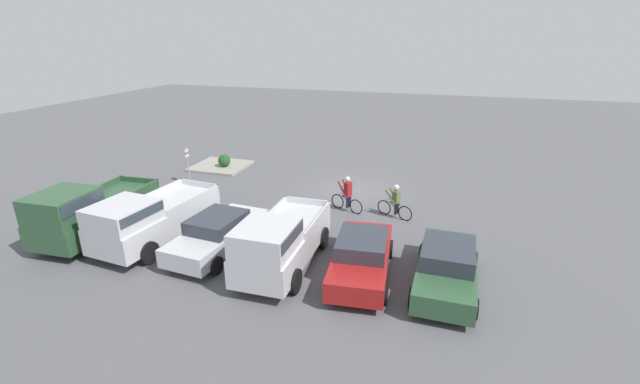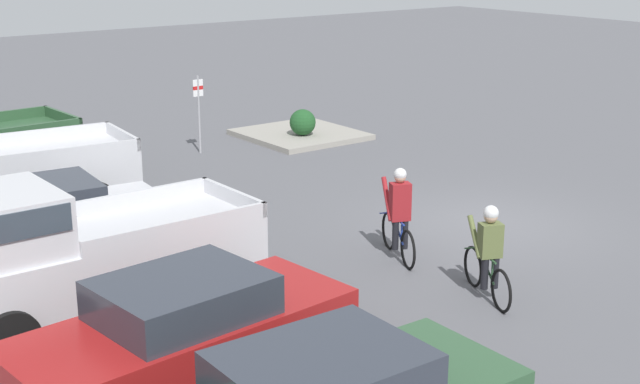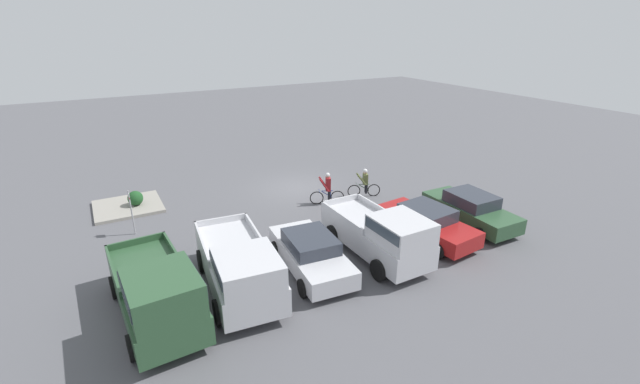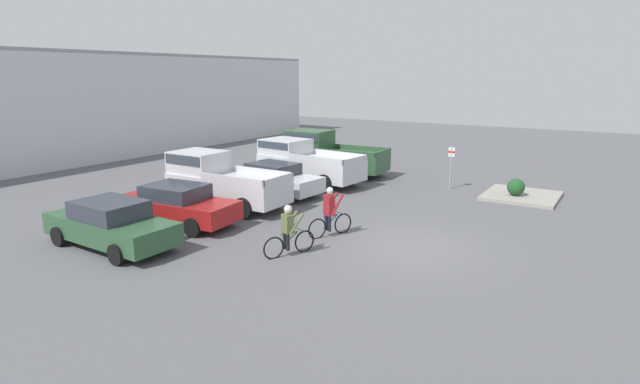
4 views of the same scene
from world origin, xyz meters
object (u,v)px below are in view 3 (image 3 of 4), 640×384
at_px(sedan_2, 311,253).
at_px(shrub, 135,198).
at_px(pickup_truck_2, 157,292).
at_px(cyclist_0, 327,188).
at_px(pickup_truck_0, 382,234).
at_px(sedan_1, 426,223).
at_px(cyclist_1, 365,183).
at_px(pickup_truck_1, 240,267).
at_px(sedan_0, 470,209).
at_px(fire_lane_sign, 131,208).

distance_m(sedan_2, shrub, 10.79).
relative_size(pickup_truck_2, cyclist_0, 3.27).
relative_size(pickup_truck_0, cyclist_0, 3.05).
height_order(sedan_1, sedan_2, sedan_1).
height_order(pickup_truck_0, cyclist_1, pickup_truck_0).
distance_m(cyclist_1, shrub, 11.90).
bearing_deg(pickup_truck_0, pickup_truck_2, -0.78).
height_order(pickup_truck_1, cyclist_0, pickup_truck_1).
distance_m(sedan_0, sedan_2, 8.40).
height_order(sedan_1, shrub, sedan_1).
relative_size(sedan_0, shrub, 6.28).
relative_size(pickup_truck_1, fire_lane_sign, 2.69).
bearing_deg(pickup_truck_0, sedan_2, -13.30).
distance_m(sedan_1, cyclist_0, 5.72).
bearing_deg(cyclist_0, cyclist_1, 177.69).
distance_m(cyclist_0, cyclist_1, 2.26).
relative_size(pickup_truck_1, pickup_truck_2, 1.00).
bearing_deg(sedan_0, cyclist_1, -65.32).
distance_m(pickup_truck_1, fire_lane_sign, 7.20).
relative_size(pickup_truck_0, pickup_truck_1, 0.93).
xyz_separation_m(pickup_truck_0, cyclist_1, (-3.21, -5.85, -0.35)).
bearing_deg(sedan_2, pickup_truck_2, 5.63).
relative_size(sedan_2, pickup_truck_1, 0.85).
bearing_deg(sedan_2, pickup_truck_0, 166.70).
bearing_deg(sedan_2, cyclist_0, -125.42).
distance_m(sedan_1, pickup_truck_0, 2.87).
bearing_deg(pickup_truck_1, cyclist_0, -140.01).
bearing_deg(sedan_0, pickup_truck_0, 6.75).
height_order(cyclist_1, fire_lane_sign, fire_lane_sign).
xyz_separation_m(pickup_truck_1, cyclist_1, (-8.86, -5.45, -0.32)).
bearing_deg(pickup_truck_2, fire_lane_sign, -90.51).
bearing_deg(pickup_truck_0, fire_lane_sign, -40.46).
distance_m(sedan_1, shrub, 14.39).
distance_m(pickup_truck_1, pickup_truck_2, 2.75).
height_order(pickup_truck_0, pickup_truck_1, pickup_truck_0).
relative_size(sedan_2, fire_lane_sign, 2.28).
relative_size(pickup_truck_1, cyclist_0, 3.27).
bearing_deg(sedan_2, sedan_1, 178.63).
height_order(pickup_truck_2, cyclist_1, pickup_truck_2).
bearing_deg(pickup_truck_1, fire_lane_sign, -68.25).
bearing_deg(pickup_truck_2, sedan_2, -174.37).
distance_m(sedan_1, fire_lane_sign, 12.91).
bearing_deg(pickup_truck_1, cyclist_1, -148.41).
height_order(cyclist_1, shrub, cyclist_1).
relative_size(cyclist_0, fire_lane_sign, 0.82).
distance_m(pickup_truck_2, cyclist_0, 11.01).
relative_size(pickup_truck_2, shrub, 7.51).
bearing_deg(cyclist_0, pickup_truck_0, 80.89).
xyz_separation_m(sedan_1, shrub, (10.66, -9.66, -0.22)).
xyz_separation_m(sedan_1, sedan_2, (5.60, -0.13, -0.01)).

